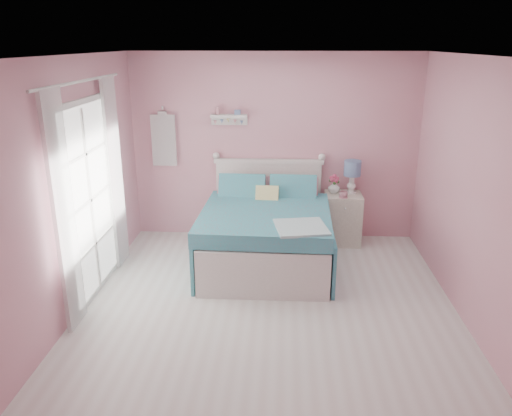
# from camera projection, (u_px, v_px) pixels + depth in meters

# --- Properties ---
(floor) EXTENTS (4.50, 4.50, 0.00)m
(floor) POSITION_uv_depth(u_px,v_px,m) (268.00, 312.00, 5.28)
(floor) COLOR beige
(floor) RESTS_ON ground
(room_shell) EXTENTS (4.50, 4.50, 4.50)m
(room_shell) POSITION_uv_depth(u_px,v_px,m) (270.00, 166.00, 4.78)
(room_shell) COLOR #CA8090
(room_shell) RESTS_ON floor
(bed) EXTENTS (1.62, 2.01, 1.15)m
(bed) POSITION_uv_depth(u_px,v_px,m) (266.00, 233.00, 6.35)
(bed) COLOR silver
(bed) RESTS_ON floor
(nightstand) EXTENTS (0.50, 0.49, 0.72)m
(nightstand) POSITION_uv_depth(u_px,v_px,m) (342.00, 218.00, 7.00)
(nightstand) COLOR beige
(nightstand) RESTS_ON floor
(table_lamp) EXTENTS (0.23, 0.23, 0.46)m
(table_lamp) POSITION_uv_depth(u_px,v_px,m) (352.00, 171.00, 6.82)
(table_lamp) COLOR white
(table_lamp) RESTS_ON nightstand
(vase) EXTENTS (0.21, 0.21, 0.17)m
(vase) POSITION_uv_depth(u_px,v_px,m) (334.00, 187.00, 6.91)
(vase) COLOR silver
(vase) RESTS_ON nightstand
(teacup) EXTENTS (0.13, 0.13, 0.09)m
(teacup) POSITION_uv_depth(u_px,v_px,m) (343.00, 195.00, 6.72)
(teacup) COLOR #C68593
(teacup) RESTS_ON nightstand
(roses) EXTENTS (0.14, 0.11, 0.12)m
(roses) POSITION_uv_depth(u_px,v_px,m) (334.00, 179.00, 6.87)
(roses) COLOR #CB456B
(roses) RESTS_ON vase
(wall_shelf) EXTENTS (0.50, 0.15, 0.25)m
(wall_shelf) POSITION_uv_depth(u_px,v_px,m) (229.00, 117.00, 6.84)
(wall_shelf) COLOR silver
(wall_shelf) RESTS_ON room_shell
(hanging_dress) EXTENTS (0.34, 0.03, 0.72)m
(hanging_dress) POSITION_uv_depth(u_px,v_px,m) (164.00, 141.00, 6.98)
(hanging_dress) COLOR white
(hanging_dress) RESTS_ON room_shell
(french_door) EXTENTS (0.04, 1.32, 2.16)m
(french_door) POSITION_uv_depth(u_px,v_px,m) (90.00, 201.00, 5.43)
(french_door) COLOR silver
(french_door) RESTS_ON floor
(curtain_near) EXTENTS (0.04, 0.40, 2.32)m
(curtain_near) POSITION_uv_depth(u_px,v_px,m) (64.00, 214.00, 4.69)
(curtain_near) COLOR white
(curtain_near) RESTS_ON floor
(curtain_far) EXTENTS (0.04, 0.40, 2.32)m
(curtain_far) POSITION_uv_depth(u_px,v_px,m) (115.00, 174.00, 6.09)
(curtain_far) COLOR white
(curtain_far) RESTS_ON floor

